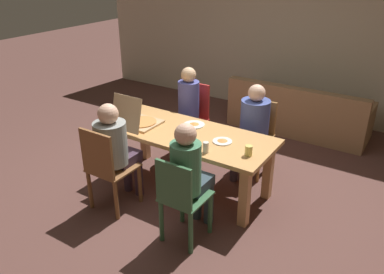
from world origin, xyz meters
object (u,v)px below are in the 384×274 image
object	(u,v)px
person_2	(115,146)
drinking_glass_0	(249,151)
person_0	(190,171)
pizza_box_0	(139,121)
chair_1	(193,115)
plate_0	(222,141)
plate_1	(194,124)
person_1	(186,106)
chair_2	(107,167)
drinking_glass_1	(206,147)
chair_3	(256,134)
couch	(298,115)
person_3	(253,123)
chair_0	(181,199)
dining_table	(187,141)

from	to	relation	value
person_2	drinking_glass_0	xyz separation A→B (m)	(1.30, 0.56, 0.06)
person_0	pizza_box_0	xyz separation A→B (m)	(-1.08, 0.57, 0.06)
chair_1	plate_0	world-z (taller)	chair_1
plate_1	drinking_glass_0	xyz separation A→B (m)	(0.87, -0.35, 0.05)
person_1	chair_2	bearing A→B (deg)	-90.00
chair_2	drinking_glass_1	bearing A→B (deg)	30.49
chair_3	plate_1	size ratio (longest dim) A/B	3.61
person_0	plate_0	bearing A→B (deg)	93.16
person_2	drinking_glass_0	world-z (taller)	person_2
drinking_glass_0	drinking_glass_1	distance (m)	0.43
couch	plate_1	bearing A→B (deg)	-106.21
person_1	plate_1	size ratio (longest dim) A/B	4.90
person_1	drinking_glass_0	world-z (taller)	person_1
person_2	drinking_glass_1	xyz separation A→B (m)	(0.90, 0.38, 0.06)
person_0	chair_2	xyz separation A→B (m)	(-0.96, -0.13, -0.19)
chair_1	couch	size ratio (longest dim) A/B	0.46
chair_2	drinking_glass_1	xyz separation A→B (m)	(0.90, 0.53, 0.26)
person_0	person_1	xyz separation A→B (m)	(-0.96, 1.40, 0.01)
person_3	plate_1	bearing A→B (deg)	-138.38
chair_0	person_0	world-z (taller)	person_0
chair_2	drinking_glass_0	distance (m)	1.50
chair_0	pizza_box_0	distance (m)	1.33
dining_table	couch	size ratio (longest dim) A/B	0.95
chair_3	drinking_glass_0	distance (m)	1.07
chair_1	person_1	distance (m)	0.24
chair_3	plate_0	bearing A→B (deg)	-92.67
chair_2	drinking_glass_1	size ratio (longest dim) A/B	8.39
chair_0	couch	xyz separation A→B (m)	(0.07, 3.16, -0.21)
chair_2	chair_0	bearing A→B (deg)	-1.08
chair_0	drinking_glass_0	size ratio (longest dim) A/B	8.36
person_1	couch	size ratio (longest dim) A/B	0.58
person_1	couch	bearing A→B (deg)	57.36
chair_1	plate_0	distance (m)	1.27
chair_1	plate_0	xyz separation A→B (m)	(0.92, -0.85, 0.20)
dining_table	person_2	bearing A→B (deg)	-124.13
chair_3	drinking_glass_1	xyz separation A→B (m)	(-0.07, -1.15, 0.29)
chair_0	chair_3	xyz separation A→B (m)	(0.00, 1.70, 0.01)
person_0	plate_0	world-z (taller)	person_0
dining_table	chair_2	world-z (taller)	chair_2
pizza_box_0	plate_0	distance (m)	1.06
plate_1	person_3	bearing A→B (deg)	41.62
chair_0	chair_1	size ratio (longest dim) A/B	0.94
plate_0	pizza_box_0	bearing A→B (deg)	-172.13
person_1	drinking_glass_0	xyz separation A→B (m)	(1.30, -0.83, 0.05)
person_0	plate_0	xyz separation A→B (m)	(-0.04, 0.71, 0.02)
person_0	couch	bearing A→B (deg)	88.74
chair_1	person_3	distance (m)	0.99
chair_2	person_3	bearing A→B (deg)	57.88
dining_table	chair_3	distance (m)	0.98
chair_0	chair_2	world-z (taller)	chair_2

